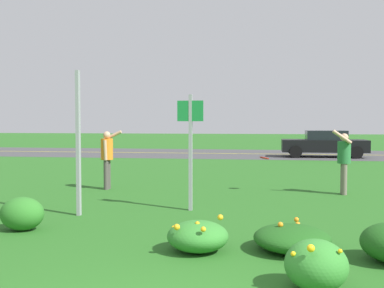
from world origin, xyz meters
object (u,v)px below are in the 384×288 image
Objects in this scene: person_catcher_green_shirt at (344,158)px; car_black_center_left at (324,144)px; frisbee_red at (264,158)px; sign_post_near_path at (78,143)px; sign_post_by_roadside at (190,140)px; person_thrower_orange_shirt at (107,155)px.

car_black_center_left is (1.12, 13.41, -0.23)m from person_catcher_green_shirt.
car_black_center_left is at bearing 76.36° from frisbee_red.
sign_post_near_path is 18.47m from car_black_center_left.
person_catcher_green_shirt is at bearing 37.82° from sign_post_by_roadside.
sign_post_near_path is 1.72× the size of person_catcher_green_shirt.
person_catcher_green_shirt is at bearing -94.79° from car_black_center_left.
person_catcher_green_shirt is at bearing 32.64° from sign_post_near_path.
person_thrower_orange_shirt is 6.46m from person_catcher_green_shirt.
frisbee_red is at bearing 46.90° from sign_post_near_path.
sign_post_near_path is 2.34m from sign_post_by_roadside.
sign_post_near_path reaches higher than frisbee_red.
person_catcher_green_shirt reaches higher than car_black_center_left.
person_thrower_orange_shirt is at bearing -175.69° from frisbee_red.
frisbee_red is at bearing -103.64° from car_black_center_left.
car_black_center_left reaches higher than frisbee_red.
sign_post_by_roadside is 16.92m from car_black_center_left.
person_catcher_green_shirt is at bearing -7.48° from frisbee_red.
car_black_center_left is (4.75, 16.22, -0.77)m from sign_post_by_roadside.
sign_post_by_roadside is at bearing -106.31° from car_black_center_left.
sign_post_near_path is 6.89m from person_catcher_green_shirt.
sign_post_by_roadside is (2.16, 0.89, 0.04)m from sign_post_near_path.
sign_post_by_roadside reaches higher than person_thrower_orange_shirt.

